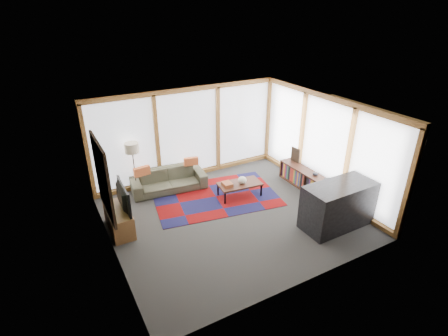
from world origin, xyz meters
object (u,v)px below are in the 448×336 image
sofa (169,180)px  floor_lamp (134,169)px  coffee_table (240,189)px  bookshelf (309,182)px  television (119,197)px  bar_counter (338,205)px  tv_console (119,220)px

sofa → floor_lamp: (-0.83, 0.18, 0.44)m
sofa → coffee_table: (1.49, -1.21, -0.10)m
bookshelf → television: (-4.82, 0.61, 0.56)m
sofa → bookshelf: sofa is taller
television → bar_counter: bearing=-115.2°
sofa → floor_lamp: bearing=174.3°
bookshelf → tv_console: 4.94m
sofa → bar_counter: 4.36m
sofa → bookshelf: (3.27, -1.85, -0.03)m
bookshelf → tv_console: size_ratio=1.95×
tv_console → bar_counter: size_ratio=0.66×
coffee_table → bar_counter: size_ratio=0.68×
coffee_table → television: bearing=-179.5°
floor_lamp → bar_counter: floor_lamp is taller
floor_lamp → bookshelf: bearing=-26.3°
floor_lamp → television: bearing=-116.8°
coffee_table → bookshelf: size_ratio=0.53×
tv_console → bar_counter: bar_counter is taller
television → tv_console: bearing=90.3°
television → bar_counter: size_ratio=0.62×
coffee_table → bar_counter: bar_counter is taller
floor_lamp → bar_counter: size_ratio=0.89×
tv_console → television: television is taller
coffee_table → tv_console: size_ratio=1.03×
floor_lamp → tv_console: (-0.80, -1.42, -0.46)m
coffee_table → tv_console: tv_console is taller
bookshelf → television: bearing=172.8°
sofa → television: size_ratio=1.96×
television → bookshelf: bearing=-95.6°
floor_lamp → television: 1.59m
floor_lamp → tv_console: floor_lamp is taller
tv_console → floor_lamp: bearing=60.7°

